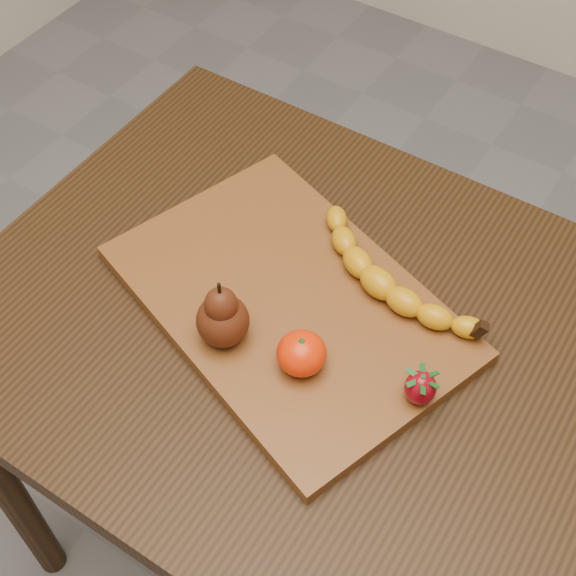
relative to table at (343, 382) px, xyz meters
The scene contains 7 objects.
ground 0.66m from the table, ahead, with size 3.50×3.50×0.00m, color slate.
table is the anchor object (origin of this frame).
cutting_board 0.14m from the table, behind, with size 0.45×0.30×0.02m, color brown.
banana 0.16m from the table, 90.03° to the left, with size 0.24×0.06×0.04m, color #CF9009, non-canonical shape.
pear 0.23m from the table, 144.78° to the right, with size 0.06×0.06×0.10m, color #4B1D0C, non-canonical shape.
mandarin 0.16m from the table, 107.37° to the right, with size 0.06×0.06×0.05m, color red.
strawberry 0.19m from the table, 17.52° to the right, with size 0.04×0.04×0.05m, color maroon, non-canonical shape.
Camera 1 is at (0.25, -0.52, 1.59)m, focal length 50.00 mm.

